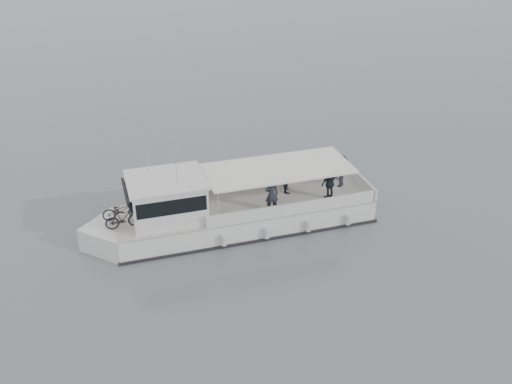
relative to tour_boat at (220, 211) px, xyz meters
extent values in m
plane|color=#525B61|center=(1.93, 1.82, -0.89)|extent=(1400.00, 1400.00, 0.00)
cube|color=white|center=(1.13, 0.03, -0.47)|extent=(11.41, 3.37, 1.23)
cube|color=white|center=(-4.53, -0.14, -0.47)|extent=(3.07, 3.07, 1.23)
cube|color=beige|center=(1.13, 0.03, 0.15)|extent=(11.41, 3.37, 0.06)
cube|color=black|center=(1.13, 0.03, -0.84)|extent=(11.60, 3.48, 0.17)
cube|color=white|center=(2.78, 1.54, 0.43)|extent=(7.55, 0.33, 0.57)
cube|color=white|center=(2.87, -1.37, 0.43)|extent=(7.55, 0.33, 0.57)
cube|color=white|center=(6.74, 0.20, 0.43)|extent=(0.19, 3.02, 0.57)
cube|color=white|center=(-2.27, -0.07, 1.00)|extent=(3.10, 2.64, 1.70)
cube|color=black|center=(-3.73, -0.12, 1.14)|extent=(0.60, 2.37, 1.09)
cube|color=black|center=(-2.27, -0.07, 1.28)|extent=(2.91, 2.67, 0.66)
cube|color=white|center=(-2.27, -0.07, 1.89)|extent=(3.29, 2.83, 0.09)
cube|color=white|center=(2.64, 0.08, 1.70)|extent=(6.50, 3.03, 0.08)
cylinder|color=silver|center=(-0.34, -1.33, 0.93)|extent=(0.06, 0.06, 1.56)
cylinder|color=silver|center=(-0.42, 1.31, 0.93)|extent=(0.06, 0.06, 1.56)
cylinder|color=silver|center=(5.70, -1.15, 0.93)|extent=(0.06, 0.06, 1.56)
cylinder|color=silver|center=(5.62, 1.49, 0.93)|extent=(0.06, 0.06, 1.56)
cylinder|color=silver|center=(-2.86, 0.76, 3.12)|extent=(0.03, 0.03, 2.45)
cylinder|color=silver|center=(-1.87, -0.72, 2.93)|extent=(0.03, 0.03, 2.08)
cylinder|color=silver|center=(-0.23, -1.67, -0.42)|extent=(0.23, 0.23, 0.47)
cylinder|color=silver|center=(1.65, -1.61, -0.42)|extent=(0.23, 0.23, 0.47)
cylinder|color=silver|center=(3.54, -1.56, -0.42)|extent=(0.23, 0.23, 0.47)
cylinder|color=silver|center=(5.42, -1.50, -0.42)|extent=(0.23, 0.23, 0.47)
imported|color=black|center=(-4.16, 0.25, 0.57)|extent=(1.63, 0.61, 0.85)
imported|color=black|center=(-4.14, -0.51, 0.60)|extent=(1.50, 0.47, 0.90)
imported|color=#262932|center=(2.10, -0.79, 0.94)|extent=(0.60, 0.41, 1.59)
imported|color=#262932|center=(3.37, 0.76, 0.94)|extent=(0.80, 0.91, 1.59)
imported|color=#262932|center=(4.92, -0.42, 0.94)|extent=(1.00, 0.65, 1.59)
imported|color=#262932|center=(5.83, 0.55, 0.94)|extent=(1.17, 1.09, 1.59)
camera|label=1|loc=(-4.24, -21.18, 12.56)|focal=40.00mm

